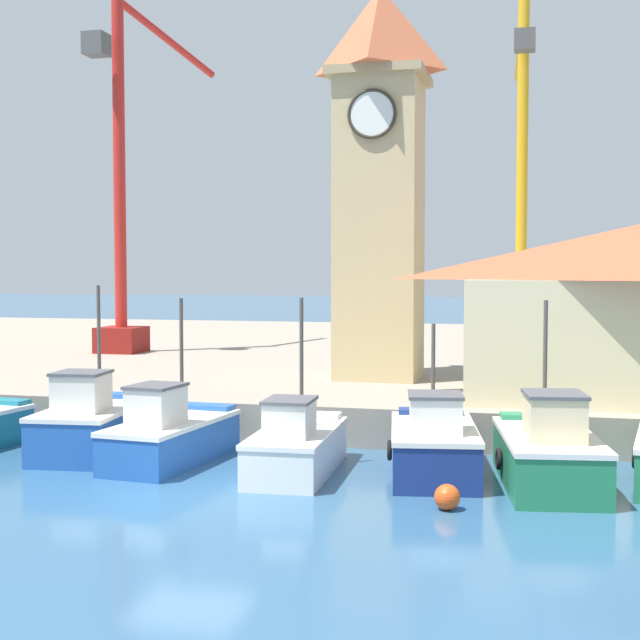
# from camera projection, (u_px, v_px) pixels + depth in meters

# --- Properties ---
(ground_plane) EXTENTS (300.00, 300.00, 0.00)m
(ground_plane) POSITION_uv_depth(u_px,v_px,m) (189.00, 498.00, 19.59)
(ground_plane) COLOR #2D567A
(quay_wharf) EXTENTS (120.00, 40.00, 1.14)m
(quay_wharf) POSITION_uv_depth(u_px,v_px,m) (388.00, 358.00, 45.03)
(quay_wharf) COLOR gray
(quay_wharf) RESTS_ON ground
(fishing_boat_mid_left) EXTENTS (2.54, 4.40, 4.61)m
(fishing_boat_mid_left) POSITION_uv_depth(u_px,v_px,m) (92.00, 425.00, 24.23)
(fishing_boat_mid_left) COLOR #2356A8
(fishing_boat_mid_left) RESTS_ON ground
(fishing_boat_center) EXTENTS (2.32, 4.71, 4.28)m
(fishing_boat_center) POSITION_uv_depth(u_px,v_px,m) (170.00, 435.00, 23.18)
(fishing_boat_center) COLOR #2356A8
(fishing_boat_center) RESTS_ON ground
(fishing_boat_mid_right) EXTENTS (2.04, 4.52, 4.34)m
(fishing_boat_mid_right) POSITION_uv_depth(u_px,v_px,m) (296.00, 446.00, 22.00)
(fishing_boat_mid_right) COLOR silver
(fishing_boat_mid_right) RESTS_ON ground
(fishing_boat_right_inner) EXTENTS (2.72, 4.65, 3.69)m
(fishing_boat_right_inner) POSITION_uv_depth(u_px,v_px,m) (434.00, 445.00, 21.77)
(fishing_boat_right_inner) COLOR navy
(fishing_boat_right_inner) RESTS_ON ground
(fishing_boat_right_outer) EXTENTS (2.78, 4.97, 4.31)m
(fishing_boat_right_outer) POSITION_uv_depth(u_px,v_px,m) (548.00, 453.00, 20.66)
(fishing_boat_right_outer) COLOR #237A4C
(fishing_boat_right_outer) RESTS_ON ground
(clock_tower) EXTENTS (3.38, 3.38, 15.43)m
(clock_tower) POSITION_uv_depth(u_px,v_px,m) (380.00, 172.00, 31.63)
(clock_tower) COLOR tan
(clock_tower) RESTS_ON quay_wharf
(port_crane_near) EXTENTS (3.38, 8.29, 16.53)m
(port_crane_near) POSITION_uv_depth(u_px,v_px,m) (122.00, 217.00, 41.76)
(port_crane_near) COLOR maroon
(port_crane_near) RESTS_ON quay_wharf
(port_crane_far) EXTENTS (2.00, 9.69, 17.51)m
(port_crane_far) POSITION_uv_depth(u_px,v_px,m) (521.00, 210.00, 44.97)
(port_crane_far) COLOR #976E11
(port_crane_far) RESTS_ON quay_wharf
(mooring_buoy) EXTENTS (0.55, 0.55, 0.55)m
(mooring_buoy) POSITION_uv_depth(u_px,v_px,m) (447.00, 497.00, 18.64)
(mooring_buoy) COLOR #E54C19
(mooring_buoy) RESTS_ON ground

